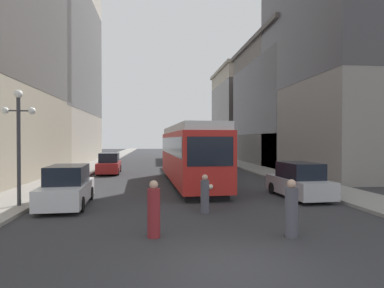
% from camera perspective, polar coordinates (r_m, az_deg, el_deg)
% --- Properties ---
extents(ground_plane, '(200.00, 200.00, 0.00)m').
position_cam_1_polar(ground_plane, '(8.24, 6.62, -20.59)').
color(ground_plane, '#303033').
extents(sidewalk_left, '(2.96, 120.00, 0.15)m').
position_cam_1_polar(sidewalk_left, '(48.02, -14.64, -2.74)').
color(sidewalk_left, gray).
rests_on(sidewalk_left, ground).
extents(sidewalk_right, '(2.96, 120.00, 0.15)m').
position_cam_1_polar(sidewalk_right, '(48.64, 5.48, -2.68)').
color(sidewalk_right, gray).
rests_on(sidewalk_right, ground).
extents(streetcar, '(3.18, 13.57, 3.89)m').
position_cam_1_polar(streetcar, '(21.99, -0.51, -1.57)').
color(streetcar, black).
rests_on(streetcar, ground).
extents(transit_bus, '(3.01, 11.83, 3.45)m').
position_cam_1_polar(transit_bus, '(38.82, 1.08, -0.78)').
color(transit_bus, black).
rests_on(transit_bus, ground).
extents(parked_car_left_near, '(2.04, 4.88, 1.82)m').
position_cam_1_polar(parked_car_left_near, '(29.97, -14.12, -3.37)').
color(parked_car_left_near, black).
rests_on(parked_car_left_near, ground).
extents(parked_car_left_mid, '(2.07, 4.76, 1.82)m').
position_cam_1_polar(parked_car_left_mid, '(16.07, -20.77, -6.98)').
color(parked_car_left_mid, black).
rests_on(parked_car_left_mid, ground).
extents(parked_car_right_far, '(2.04, 4.50, 1.82)m').
position_cam_1_polar(parked_car_right_far, '(17.90, 18.01, -6.18)').
color(parked_car_right_far, black).
rests_on(parked_car_right_far, ground).
extents(pedestrian_crossing_near, '(0.35, 0.35, 1.57)m').
position_cam_1_polar(pedestrian_crossing_near, '(13.61, 2.24, -8.81)').
color(pedestrian_crossing_near, '#4C4C56').
rests_on(pedestrian_crossing_near, ground).
extents(pedestrian_crossing_far, '(0.40, 0.40, 1.78)m').
position_cam_1_polar(pedestrian_crossing_far, '(10.76, 16.82, -10.90)').
color(pedestrian_crossing_far, '#4C4C56').
rests_on(pedestrian_crossing_far, ground).
extents(pedestrian_on_sidewalk, '(0.39, 0.39, 1.75)m').
position_cam_1_polar(pedestrian_on_sidewalk, '(10.36, -6.62, -11.40)').
color(pedestrian_on_sidewalk, maroon).
rests_on(pedestrian_on_sidewalk, ground).
extents(lamp_post_left_near, '(1.41, 0.36, 4.99)m').
position_cam_1_polar(lamp_post_left_near, '(16.07, -27.79, 2.34)').
color(lamp_post_left_near, '#333338').
rests_on(lamp_post_left_near, sidewalk_left).
extents(building_left_corner, '(14.92, 21.47, 25.88)m').
position_cam_1_polar(building_left_corner, '(46.75, -26.36, 13.46)').
color(building_left_corner, '#A89E8E').
rests_on(building_left_corner, ground).
extents(building_right_midblock, '(13.60, 15.92, 15.52)m').
position_cam_1_polar(building_right_midblock, '(60.98, 10.77, 5.43)').
color(building_right_midblock, '#B2A893').
rests_on(building_right_midblock, ground).
extents(building_right_far, '(15.97, 17.85, 15.00)m').
position_cam_1_polar(building_right_far, '(43.71, 19.84, 6.89)').
color(building_right_far, slate).
rests_on(building_right_far, ground).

